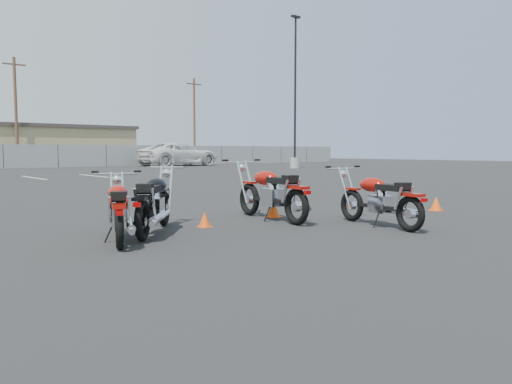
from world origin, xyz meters
TOP-DOWN VIEW (x-y plane):
  - ground at (0.00, 0.00)m, footprint 120.00×120.00m
  - motorcycle_front_red at (-1.99, 1.14)m, footprint 1.20×2.02m
  - motorcycle_second_black at (-1.24, 1.44)m, footprint 1.79×1.97m
  - motorcycle_third_red at (1.25, 1.39)m, footprint 0.91×2.37m
  - motorcycle_rear_red at (2.19, -0.43)m, footprint 0.86×2.14m
  - training_cone_near at (1.55, 1.68)m, footprint 0.28×0.28m
  - training_cone_far at (5.09, 0.19)m, footprint 0.27×0.27m
  - training_cone_extra at (-0.26, 1.47)m, footprint 0.22×0.22m
  - light_pole_east at (21.21, 21.54)m, footprint 0.80×0.70m
  - tan_building_east at (10.00, 44.00)m, footprint 14.40×9.40m
  - utility_pole_c at (6.00, 39.00)m, footprint 1.80×0.24m
  - utility_pole_d at (24.00, 40.00)m, footprint 1.80×0.24m
  - white_van at (17.46, 32.26)m, footprint 4.08×8.58m

SIDE VIEW (x-z plane):
  - ground at x=0.00m, z-range 0.00..0.00m
  - training_cone_extra at x=-0.26m, z-range 0.00..0.26m
  - training_cone_far at x=5.09m, z-range 0.00..0.32m
  - training_cone_near at x=1.55m, z-range 0.00..0.33m
  - motorcycle_front_red at x=-1.99m, z-range -0.05..0.97m
  - motorcycle_rear_red at x=2.19m, z-range -0.05..1.00m
  - motorcycle_second_black at x=-1.24m, z-range -0.05..1.05m
  - motorcycle_third_red at x=1.25m, z-range -0.05..1.11m
  - white_van at x=17.46m, z-range 0.00..3.16m
  - tan_building_east at x=10.00m, z-range 0.01..3.71m
  - light_pole_east at x=21.21m, z-range -2.63..8.66m
  - utility_pole_c at x=6.00m, z-range 0.19..9.19m
  - utility_pole_d at x=24.00m, z-range 0.19..9.19m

